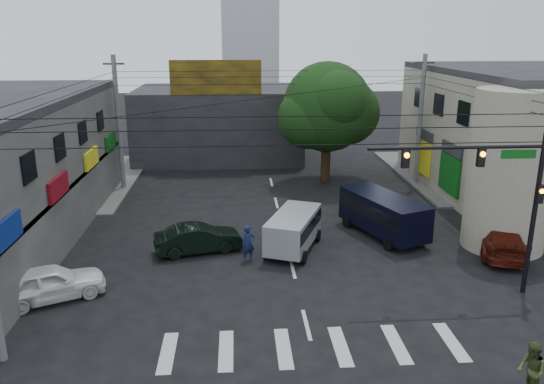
{
  "coord_description": "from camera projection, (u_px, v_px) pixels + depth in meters",
  "views": [
    {
      "loc": [
        -2.49,
        -20.54,
        10.52
      ],
      "look_at": [
        -0.83,
        4.0,
        3.15
      ],
      "focal_mm": 35.0,
      "sensor_mm": 36.0,
      "label": 1
    }
  ],
  "objects": [
    {
      "name": "traffic_gantry",
      "position": [
        498.0,
        183.0,
        20.97
      ],
      "size": [
        7.1,
        0.35,
        7.2
      ],
      "color": "black",
      "rests_on": "ground"
    },
    {
      "name": "utility_pole_far_right",
      "position": [
        420.0,
        121.0,
        37.47
      ],
      "size": [
        0.32,
        0.32,
        9.2
      ],
      "primitive_type": "cylinder",
      "color": "#59595B",
      "rests_on": "ground"
    },
    {
      "name": "dark_sedan",
      "position": [
        198.0,
        239.0,
        26.41
      ],
      "size": [
        3.55,
        5.03,
        1.42
      ],
      "primitive_type": "imported",
      "rotation": [
        0.0,
        0.0,
        1.82
      ],
      "color": "black",
      "rests_on": "ground"
    },
    {
      "name": "billboard",
      "position": [
        216.0,
        77.0,
        40.62
      ],
      "size": [
        7.0,
        0.3,
        2.6
      ],
      "primitive_type": "cube",
      "color": "olive",
      "rests_on": "building_far"
    },
    {
      "name": "silver_minivan",
      "position": [
        293.0,
        232.0,
        26.62
      ],
      "size": [
        5.68,
        4.87,
        1.9
      ],
      "primitive_type": null,
      "rotation": [
        0.0,
        0.0,
        1.19
      ],
      "color": "#AAADB2",
      "rests_on": "ground"
    },
    {
      "name": "pedestrian_olive",
      "position": [
        531.0,
        371.0,
        15.72
      ],
      "size": [
        0.98,
        0.81,
        1.84
      ],
      "primitive_type": "imported",
      "rotation": [
        0.0,
        0.0,
        -1.63
      ],
      "color": "#384520",
      "rests_on": "ground"
    },
    {
      "name": "maroon_sedan",
      "position": [
        501.0,
        239.0,
        26.28
      ],
      "size": [
        5.15,
        6.38,
        1.49
      ],
      "primitive_type": "imported",
      "rotation": [
        0.0,
        0.0,
        2.82
      ],
      "color": "#51150B",
      "rests_on": "ground"
    },
    {
      "name": "utility_pole_far_left",
      "position": [
        119.0,
        124.0,
        36.1
      ],
      "size": [
        0.32,
        0.32,
        9.2
      ],
      "primitive_type": "cylinder",
      "color": "#59595B",
      "rests_on": "ground"
    },
    {
      "name": "sidewalk_far_left",
      "position": [
        26.0,
        182.0,
        38.83
      ],
      "size": [
        16.0,
        16.0,
        0.15
      ],
      "primitive_type": "cube",
      "color": "#514F4C",
      "rests_on": "ground"
    },
    {
      "name": "traffic_officer",
      "position": [
        248.0,
        244.0,
        25.29
      ],
      "size": [
        0.94,
        0.87,
        1.78
      ],
      "primitive_type": "imported",
      "rotation": [
        0.0,
        0.0,
        0.38
      ],
      "color": "#141D46",
      "rests_on": "ground"
    },
    {
      "name": "navy_van",
      "position": [
        383.0,
        216.0,
        28.49
      ],
      "size": [
        6.94,
        5.86,
        2.2
      ],
      "primitive_type": null,
      "rotation": [
        0.0,
        0.0,
        1.95
      ],
      "color": "black",
      "rests_on": "ground"
    },
    {
      "name": "street_tree",
      "position": [
        327.0,
        107.0,
        37.75
      ],
      "size": [
        6.4,
        6.4,
        8.7
      ],
      "color": "black",
      "rests_on": "ground"
    },
    {
      "name": "corner_column",
      "position": [
        510.0,
        171.0,
        26.2
      ],
      "size": [
        4.0,
        4.0,
        8.0
      ],
      "primitive_type": "cylinder",
      "color": "gray",
      "rests_on": "ground"
    },
    {
      "name": "building_far",
      "position": [
        219.0,
        123.0,
        46.54
      ],
      "size": [
        14.0,
        10.0,
        6.0
      ],
      "primitive_type": "cube",
      "color": "#232326",
      "rests_on": "ground"
    },
    {
      "name": "ground",
      "position": [
        297.0,
        288.0,
        22.81
      ],
      "size": [
        160.0,
        160.0,
        0.0
      ],
      "primitive_type": "plane",
      "color": "black",
      "rests_on": "ground"
    },
    {
      "name": "white_compact",
      "position": [
        50.0,
        283.0,
        21.65
      ],
      "size": [
        5.04,
        5.67,
        1.48
      ],
      "primitive_type": "imported",
      "rotation": [
        0.0,
        0.0,
        2.0
      ],
      "color": "white",
      "rests_on": "ground"
    },
    {
      "name": "sidewalk_far_right",
      "position": [
        501.0,
        174.0,
        41.16
      ],
      "size": [
        16.0,
        16.0,
        0.15
      ],
      "primitive_type": "cube",
      "color": "#514F4C",
      "rests_on": "ground"
    }
  ]
}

